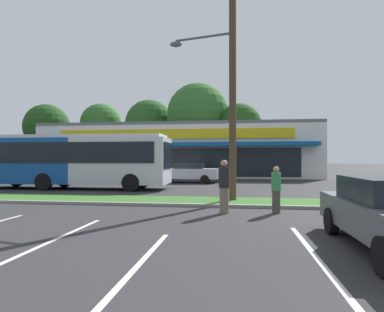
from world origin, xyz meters
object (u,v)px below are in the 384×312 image
object	(u,v)px
pedestrian_near_bench	(224,187)
car_0	(187,172)
pedestrian_by_pole	(276,190)
city_bus	(69,160)
utility_pole	(229,77)
car_2	(28,172)

from	to	relation	value
pedestrian_near_bench	car_0	bearing A→B (deg)	-32.88
pedestrian_by_pole	pedestrian_near_bench	bearing A→B (deg)	144.88
pedestrian_near_bench	pedestrian_by_pole	world-z (taller)	pedestrian_near_bench
city_bus	car_0	size ratio (longest dim) A/B	2.57
utility_pole	car_2	xyz separation A→B (m)	(-16.15, 10.19, -4.52)
city_bus	utility_pole	bearing A→B (deg)	-26.77
car_0	pedestrian_near_bench	size ratio (longest dim) A/B	2.66
car_0	car_2	distance (m)	12.73
city_bus	car_2	distance (m)	8.33
utility_pole	pedestrian_near_bench	distance (m)	5.20
utility_pole	car_0	bearing A→B (deg)	107.75
utility_pole	car_2	size ratio (longest dim) A/B	2.13
city_bus	pedestrian_by_pole	world-z (taller)	city_bus
car_2	city_bus	bearing A→B (deg)	-40.04
car_0	car_2	xyz separation A→B (m)	(-12.72, -0.54, -0.01)
utility_pole	pedestrian_by_pole	size ratio (longest dim) A/B	6.25
pedestrian_by_pole	car_0	bearing A→B (deg)	66.25
car_2	utility_pole	bearing A→B (deg)	-32.25
car_2	pedestrian_by_pole	distance (m)	21.84
utility_pole	car_0	distance (m)	12.13
utility_pole	car_2	bearing A→B (deg)	147.75
city_bus	pedestrian_by_pole	distance (m)	13.64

